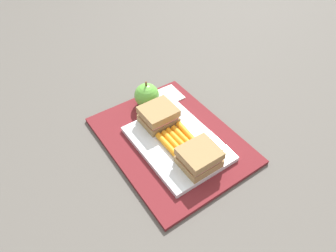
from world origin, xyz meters
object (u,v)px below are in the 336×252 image
Objects in this scene: food_tray at (177,143)px; paper_napkin at (168,95)px; sandwich_half_right at (158,116)px; apple at (147,96)px; carrot_sticks_bundle at (177,140)px; sandwich_half_left at (199,157)px.

food_tray is 3.29× the size of paper_napkin.
sandwich_half_right is 1.05× the size of apple.
paper_napkin is (0.16, -0.08, -0.00)m from food_tray.
paper_napkin is (0.00, -0.07, -0.03)m from apple.
food_tray is 2.94× the size of carrot_sticks_bundle.
food_tray is 0.01m from carrot_sticks_bundle.
carrot_sticks_bundle is (-0.00, -0.00, 0.01)m from food_tray.
sandwich_half_right is at bearing 0.00° from sandwich_half_left.
paper_napkin is at bearing -27.76° from food_tray.
sandwich_half_left is 1.05× the size of apple.
sandwich_half_left is 1.02× the size of carrot_sticks_bundle.
apple is at bearing -6.28° from carrot_sticks_bundle.
apple is (0.16, -0.02, 0.03)m from food_tray.
sandwich_half_left is at bearing 180.00° from food_tray.
carrot_sticks_bundle is (0.08, -0.00, -0.02)m from sandwich_half_left.
carrot_sticks_bundle is 0.18m from paper_napkin.
sandwich_half_right is (0.16, 0.00, 0.00)m from sandwich_half_left.
carrot_sticks_bundle reaches higher than food_tray.
apple is 1.09× the size of paper_napkin.
apple is (0.08, -0.02, -0.00)m from sandwich_half_right.
sandwich_half_left is at bearing 179.76° from carrot_sticks_bundle.
sandwich_half_left is at bearing 160.51° from paper_napkin.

